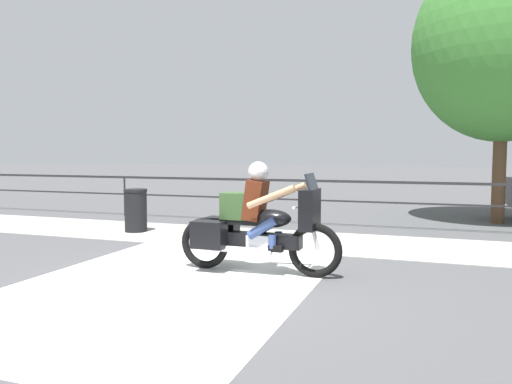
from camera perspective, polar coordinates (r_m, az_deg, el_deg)
ground_plane at (r=6.87m, az=-5.64°, el=-10.08°), size 120.00×120.00×0.00m
sidewalk_band at (r=9.98m, az=2.74°, el=-5.44°), size 44.00×2.40×0.01m
crosswalk_band at (r=6.89m, az=-9.73°, el=-10.04°), size 3.77×6.00×0.01m
fence_railing at (r=11.97m, az=5.79°, el=0.34°), size 36.00×0.05×1.09m
motorcycle at (r=7.17m, az=-0.09°, el=-3.67°), size 2.44×0.76×1.60m
trash_bin at (r=11.19m, az=-13.58°, el=-2.06°), size 0.50×0.50×0.94m
tree_behind_sign at (r=13.84m, az=26.47°, el=14.90°), size 4.28×4.28×6.69m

